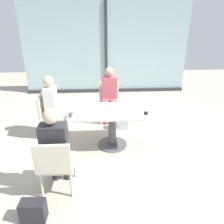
{
  "coord_description": "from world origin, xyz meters",
  "views": [
    {
      "loc": [
        -0.22,
        -3.56,
        2.3
      ],
      "look_at": [
        0.0,
        0.1,
        0.65
      ],
      "focal_mm": 34.76,
      "sensor_mm": 36.0,
      "label": 1
    }
  ],
  "objects_px": {
    "wine_glass_1": "(132,102)",
    "cell_phone_on_table": "(146,113)",
    "chair_front_left": "(56,163)",
    "person_far_left": "(54,104)",
    "person_near_window": "(110,93)",
    "wine_glass_3": "(132,106)",
    "handbag_1": "(33,211)",
    "chair_far_left": "(50,113)",
    "wine_glass_0": "(113,105)",
    "wine_glass_2": "(123,101)",
    "person_front_left": "(55,145)",
    "chair_near_window": "(109,99)",
    "coffee_cup": "(122,112)",
    "dining_table_main": "(112,120)",
    "handbag_0": "(121,123)"
  },
  "relations": [
    {
      "from": "wine_glass_0",
      "to": "cell_phone_on_table",
      "type": "height_order",
      "value": "wine_glass_0"
    },
    {
      "from": "person_far_left",
      "to": "wine_glass_2",
      "type": "bearing_deg",
      "value": -14.42
    },
    {
      "from": "chair_front_left",
      "to": "person_far_left",
      "type": "height_order",
      "value": "person_far_left"
    },
    {
      "from": "person_front_left",
      "to": "person_far_left",
      "type": "xyz_separation_m",
      "value": [
        -0.29,
        1.51,
        0.0
      ]
    },
    {
      "from": "dining_table_main",
      "to": "chair_front_left",
      "type": "relative_size",
      "value": 1.59
    },
    {
      "from": "person_near_window",
      "to": "person_front_left",
      "type": "xyz_separation_m",
      "value": [
        -0.83,
        -2.11,
        0.0
      ]
    },
    {
      "from": "handbag_1",
      "to": "wine_glass_1",
      "type": "bearing_deg",
      "value": 51.46
    },
    {
      "from": "chair_near_window",
      "to": "person_near_window",
      "type": "bearing_deg",
      "value": -90.0
    },
    {
      "from": "wine_glass_2",
      "to": "handbag_0",
      "type": "bearing_deg",
      "value": 86.29
    },
    {
      "from": "chair_near_window",
      "to": "chair_far_left",
      "type": "bearing_deg",
      "value": -150.03
    },
    {
      "from": "person_near_window",
      "to": "wine_glass_3",
      "type": "relative_size",
      "value": 6.81
    },
    {
      "from": "person_front_left",
      "to": "handbag_1",
      "type": "xyz_separation_m",
      "value": [
        -0.22,
        -0.56,
        -0.56
      ]
    },
    {
      "from": "wine_glass_0",
      "to": "coffee_cup",
      "type": "xyz_separation_m",
      "value": [
        0.15,
        -0.12,
        -0.09
      ]
    },
    {
      "from": "handbag_1",
      "to": "chair_front_left",
      "type": "bearing_deg",
      "value": 65.48
    },
    {
      "from": "wine_glass_1",
      "to": "wine_glass_2",
      "type": "bearing_deg",
      "value": 151.73
    },
    {
      "from": "wine_glass_3",
      "to": "cell_phone_on_table",
      "type": "relative_size",
      "value": 1.28
    },
    {
      "from": "handbag_0",
      "to": "handbag_1",
      "type": "distance_m",
      "value": 2.59
    },
    {
      "from": "coffee_cup",
      "to": "dining_table_main",
      "type": "bearing_deg",
      "value": 129.29
    },
    {
      "from": "chair_front_left",
      "to": "cell_phone_on_table",
      "type": "xyz_separation_m",
      "value": [
        1.4,
        1.0,
        0.24
      ]
    },
    {
      "from": "chair_near_window",
      "to": "person_front_left",
      "type": "relative_size",
      "value": 0.69
    },
    {
      "from": "chair_far_left",
      "to": "person_far_left",
      "type": "bearing_deg",
      "value": -0.0
    },
    {
      "from": "wine_glass_2",
      "to": "person_front_left",
      "type": "bearing_deg",
      "value": -131.34
    },
    {
      "from": "chair_front_left",
      "to": "coffee_cup",
      "type": "xyz_separation_m",
      "value": [
        0.98,
        0.98,
        0.28
      ]
    },
    {
      "from": "chair_near_window",
      "to": "cell_phone_on_table",
      "type": "distance_m",
      "value": 1.47
    },
    {
      "from": "chair_far_left",
      "to": "cell_phone_on_table",
      "type": "height_order",
      "value": "chair_far_left"
    },
    {
      "from": "person_near_window",
      "to": "person_far_left",
      "type": "xyz_separation_m",
      "value": [
        -1.12,
        -0.6,
        0.0
      ]
    },
    {
      "from": "wine_glass_3",
      "to": "person_front_left",
      "type": "bearing_deg",
      "value": -141.14
    },
    {
      "from": "person_front_left",
      "to": "wine_glass_2",
      "type": "relative_size",
      "value": 6.81
    },
    {
      "from": "wine_glass_3",
      "to": "handbag_0",
      "type": "bearing_deg",
      "value": 96.8
    },
    {
      "from": "chair_near_window",
      "to": "wine_glass_1",
      "type": "bearing_deg",
      "value": -72.32
    },
    {
      "from": "chair_far_left",
      "to": "handbag_1",
      "type": "bearing_deg",
      "value": -85.15
    },
    {
      "from": "wine_glass_2",
      "to": "wine_glass_1",
      "type": "bearing_deg",
      "value": -28.27
    },
    {
      "from": "person_near_window",
      "to": "wine_glass_2",
      "type": "height_order",
      "value": "person_near_window"
    },
    {
      "from": "person_near_window",
      "to": "handbag_0",
      "type": "relative_size",
      "value": 4.2
    },
    {
      "from": "wine_glass_1",
      "to": "cell_phone_on_table",
      "type": "relative_size",
      "value": 1.28
    },
    {
      "from": "person_front_left",
      "to": "wine_glass_1",
      "type": "relative_size",
      "value": 6.81
    },
    {
      "from": "dining_table_main",
      "to": "cell_phone_on_table",
      "type": "height_order",
      "value": "cell_phone_on_table"
    },
    {
      "from": "chair_far_left",
      "to": "person_near_window",
      "type": "bearing_deg",
      "value": 26.0
    },
    {
      "from": "wine_glass_2",
      "to": "handbag_0",
      "type": "xyz_separation_m",
      "value": [
        0.03,
        0.52,
        -0.72
      ]
    },
    {
      "from": "person_front_left",
      "to": "wine_glass_3",
      "type": "xyz_separation_m",
      "value": [
        1.16,
        0.93,
        0.16
      ]
    },
    {
      "from": "chair_front_left",
      "to": "wine_glass_0",
      "type": "xyz_separation_m",
      "value": [
        0.83,
        1.09,
        0.37
      ]
    },
    {
      "from": "wine_glass_3",
      "to": "cell_phone_on_table",
      "type": "xyz_separation_m",
      "value": [
        0.25,
        -0.05,
        -0.13
      ]
    },
    {
      "from": "wine_glass_1",
      "to": "cell_phone_on_table",
      "type": "bearing_deg",
      "value": -43.33
    },
    {
      "from": "chair_far_left",
      "to": "wine_glass_0",
      "type": "bearing_deg",
      "value": -23.24
    },
    {
      "from": "chair_far_left",
      "to": "wine_glass_0",
      "type": "relative_size",
      "value": 4.7
    },
    {
      "from": "chair_far_left",
      "to": "chair_front_left",
      "type": "bearing_deg",
      "value": -76.14
    },
    {
      "from": "chair_far_left",
      "to": "person_near_window",
      "type": "relative_size",
      "value": 0.69
    },
    {
      "from": "person_near_window",
      "to": "chair_front_left",
      "type": "bearing_deg",
      "value": -110.45
    },
    {
      "from": "chair_near_window",
      "to": "wine_glass_3",
      "type": "height_order",
      "value": "wine_glass_3"
    },
    {
      "from": "chair_far_left",
      "to": "handbag_0",
      "type": "relative_size",
      "value": 2.9
    }
  ]
}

